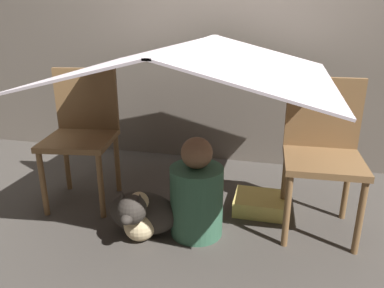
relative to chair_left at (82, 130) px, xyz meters
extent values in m
plane|color=#47423D|center=(0.76, -0.17, -0.49)|extent=(8.80, 8.80, 0.00)
cube|color=#6B6056|center=(0.76, 0.94, 0.76)|extent=(7.00, 0.05, 2.50)
cylinder|color=brown|center=(-0.14, -0.28, -0.28)|extent=(0.04, 0.04, 0.43)
cylinder|color=brown|center=(0.22, -0.23, -0.28)|extent=(0.04, 0.04, 0.43)
cylinder|color=brown|center=(-0.20, 0.08, -0.28)|extent=(0.04, 0.04, 0.43)
cylinder|color=brown|center=(0.17, 0.14, -0.28)|extent=(0.04, 0.04, 0.43)
cube|color=brown|center=(0.01, -0.07, -0.05)|extent=(0.49, 0.49, 0.04)
cube|color=brown|center=(-0.02, 0.12, 0.18)|extent=(0.42, 0.10, 0.42)
cylinder|color=brown|center=(1.34, -0.27, -0.28)|extent=(0.04, 0.04, 0.43)
cylinder|color=brown|center=(1.71, -0.25, -0.28)|extent=(0.04, 0.04, 0.43)
cylinder|color=brown|center=(1.32, 0.10, -0.28)|extent=(0.04, 0.04, 0.43)
cylinder|color=brown|center=(1.69, 0.12, -0.28)|extent=(0.04, 0.04, 0.43)
cube|color=brown|center=(1.51, -0.07, -0.05)|extent=(0.44, 0.44, 0.04)
cube|color=brown|center=(1.50, 0.12, 0.18)|extent=(0.43, 0.05, 0.42)
cube|color=silver|center=(0.39, -0.07, 0.48)|extent=(0.75, 1.42, 0.20)
cube|color=silver|center=(1.14, -0.07, 0.48)|extent=(0.75, 1.42, 0.20)
cube|color=silver|center=(0.76, -0.07, 0.57)|extent=(0.04, 1.42, 0.01)
cylinder|color=#38664C|center=(0.83, -0.26, -0.29)|extent=(0.30, 0.30, 0.41)
sphere|color=brown|center=(0.83, -0.26, 0.01)|extent=(0.18, 0.18, 0.18)
ellipsoid|color=#332D28|center=(0.53, -0.33, -0.37)|extent=(0.41, 0.22, 0.26)
sphere|color=#332D28|center=(0.53, -0.48, -0.26)|extent=(0.16, 0.16, 0.16)
ellipsoid|color=#332D28|center=(0.53, -0.56, -0.27)|extent=(0.06, 0.08, 0.06)
cone|color=#332D28|center=(0.49, -0.48, -0.19)|extent=(0.06, 0.06, 0.07)
cone|color=#332D28|center=(0.58, -0.48, -0.19)|extent=(0.06, 0.06, 0.07)
cube|color=#E5CC66|center=(1.19, 0.09, -0.44)|extent=(0.35, 0.28, 0.10)
sphere|color=beige|center=(0.54, -0.40, -0.40)|extent=(0.19, 0.19, 0.19)
sphere|color=beige|center=(0.54, -0.40, -0.26)|extent=(0.11, 0.11, 0.11)
camera|label=1|loc=(1.26, -2.11, 0.74)|focal=35.00mm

